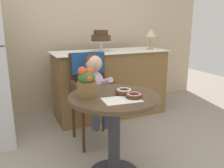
{
  "coord_description": "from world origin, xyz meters",
  "views": [
    {
      "loc": [
        -0.75,
        -1.6,
        1.27
      ],
      "look_at": [
        0.05,
        0.15,
        0.77
      ],
      "focal_mm": 37.87,
      "sensor_mm": 36.0,
      "label": 1
    }
  ],
  "objects": [
    {
      "name": "flower_vase",
      "position": [
        -0.2,
        0.06,
        0.83
      ],
      "size": [
        0.15,
        0.15,
        0.24
      ],
      "color": "brown",
      "rests_on": "cafe_table"
    },
    {
      "name": "tiered_cake_stand",
      "position": [
        0.42,
        1.3,
        1.08
      ],
      "size": [
        0.3,
        0.3,
        0.28
      ],
      "color": "silver",
      "rests_on": "display_counter"
    },
    {
      "name": "seated_child",
      "position": [
        0.06,
        0.59,
        0.68
      ],
      "size": [
        0.27,
        0.32,
        0.73
      ],
      "color": "silver",
      "rests_on": "ground"
    },
    {
      "name": "donut_front",
      "position": [
        0.1,
        -0.13,
        0.74
      ],
      "size": [
        0.13,
        0.13,
        0.04
      ],
      "color": "#4C2D19",
      "rests_on": "cafe_table"
    },
    {
      "name": "cafe_table",
      "position": [
        0.0,
        0.0,
        0.51
      ],
      "size": [
        0.72,
        0.72,
        0.72
      ],
      "color": "#4C3826",
      "rests_on": "ground"
    },
    {
      "name": "table_lamp",
      "position": [
        1.16,
        1.26,
        1.12
      ],
      "size": [
        0.15,
        0.15,
        0.28
      ],
      "color": "#B28C47",
      "rests_on": "display_counter"
    },
    {
      "name": "paper_napkin",
      "position": [
        -0.0,
        -0.13,
        0.72
      ],
      "size": [
        0.29,
        0.21,
        0.0
      ],
      "primitive_type": "cube",
      "rotation": [
        0.0,
        0.0,
        -0.1
      ],
      "color": "white",
      "rests_on": "cafe_table"
    },
    {
      "name": "back_wall",
      "position": [
        0.0,
        1.85,
        1.35
      ],
      "size": [
        4.8,
        0.1,
        2.7
      ],
      "primitive_type": "cube",
      "color": "#C1AD8E",
      "rests_on": "ground"
    },
    {
      "name": "display_counter",
      "position": [
        0.55,
        1.3,
        0.45
      ],
      "size": [
        1.56,
        0.62,
        0.9
      ],
      "color": "olive",
      "rests_on": "ground"
    },
    {
      "name": "wicker_chair",
      "position": [
        0.06,
        0.74,
        0.64
      ],
      "size": [
        0.42,
        0.45,
        0.95
      ],
      "rotation": [
        0.0,
        0.0,
        -0.08
      ],
      "color": "#472D19",
      "rests_on": "ground"
    },
    {
      "name": "donut_mid",
      "position": [
        0.08,
        -0.01,
        0.75
      ],
      "size": [
        0.14,
        0.14,
        0.05
      ],
      "color": "#4C2D19",
      "rests_on": "cafe_table"
    }
  ]
}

